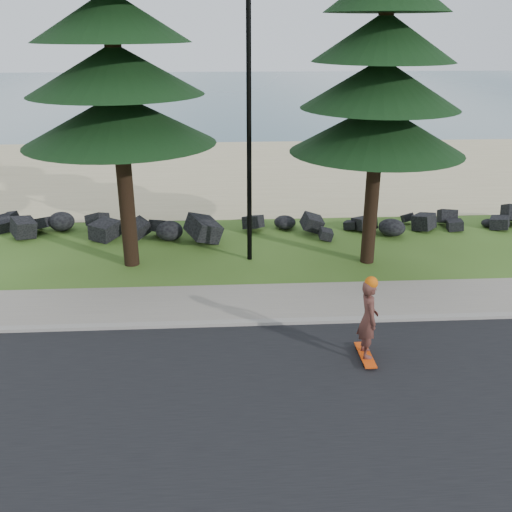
{
  "coord_description": "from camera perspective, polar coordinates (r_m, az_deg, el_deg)",
  "views": [
    {
      "loc": [
        -0.73,
        -12.75,
        6.54
      ],
      "look_at": [
        0.01,
        0.0,
        1.39
      ],
      "focal_mm": 40.0,
      "sensor_mm": 36.0,
      "label": 1
    }
  ],
  "objects": [
    {
      "name": "ground",
      "position": [
        14.35,
        -0.04,
        -5.14
      ],
      "size": [
        160.0,
        160.0,
        0.0
      ],
      "primitive_type": "plane",
      "color": "#38591B",
      "rests_on": "ground"
    },
    {
      "name": "sidewalk",
      "position": [
        14.51,
        -0.08,
        -4.64
      ],
      "size": [
        160.0,
        2.0,
        0.08
      ],
      "primitive_type": "cube",
      "color": "gray",
      "rests_on": "ground"
    },
    {
      "name": "seawall_boulders",
      "position": [
        19.5,
        -0.98,
        2.37
      ],
      "size": [
        60.0,
        2.4,
        1.1
      ],
      "primitive_type": null,
      "color": "black",
      "rests_on": "ground"
    },
    {
      "name": "kerb",
      "position": [
        13.54,
        0.18,
        -6.68
      ],
      "size": [
        160.0,
        0.2,
        0.1
      ],
      "primitive_type": "cube",
      "color": "gray",
      "rests_on": "ground"
    },
    {
      "name": "beach_sand",
      "position": [
        28.04,
        -1.75,
        8.49
      ],
      "size": [
        160.0,
        15.0,
        0.01
      ],
      "primitive_type": "cube",
      "color": "tan",
      "rests_on": "ground"
    },
    {
      "name": "skateboarder",
      "position": [
        12.02,
        11.16,
        -6.21
      ],
      "size": [
        0.41,
        1.02,
        1.88
      ],
      "rotation": [
        0.0,
        0.0,
        1.58
      ],
      "color": "#EC470D",
      "rests_on": "ground"
    },
    {
      "name": "ocean",
      "position": [
        64.09,
        -2.75,
        16.11
      ],
      "size": [
        160.0,
        58.0,
        0.01
      ],
      "primitive_type": "cube",
      "color": "#3A626F",
      "rests_on": "ground"
    },
    {
      "name": "lamp_post",
      "position": [
        16.15,
        -0.71,
        13.41
      ],
      "size": [
        0.25,
        0.14,
        8.14
      ],
      "color": "black",
      "rests_on": "ground"
    },
    {
      "name": "road",
      "position": [
        10.55,
        1.42,
        -16.28
      ],
      "size": [
        160.0,
        7.0,
        0.02
      ],
      "primitive_type": "cube",
      "color": "black",
      "rests_on": "ground"
    }
  ]
}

